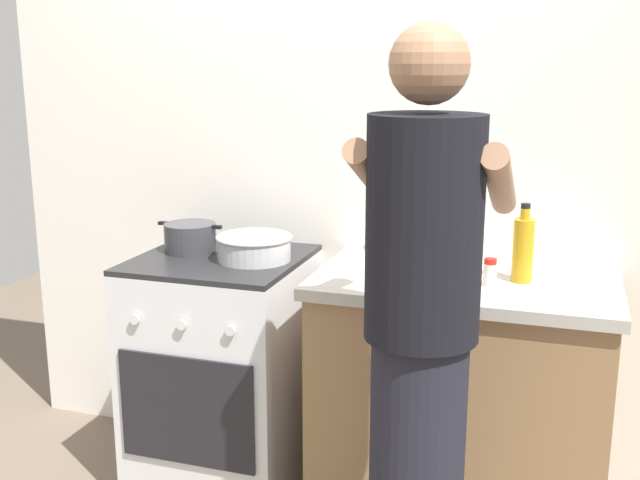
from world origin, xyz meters
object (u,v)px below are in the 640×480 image
object	(u,v)px
stove_range	(223,371)
person	(421,350)
pot	(190,238)
spice_bottle	(490,272)
mixing_bowl	(254,247)
utensil_crock	(404,233)
oil_bottle	(523,249)

from	to	relation	value
stove_range	person	xyz separation A→B (m)	(0.86, -0.59, 0.41)
pot	spice_bottle	world-z (taller)	pot
spice_bottle	person	xyz separation A→B (m)	(-0.12, -0.53, -0.08)
stove_range	spice_bottle	size ratio (longest dim) A/B	10.05
stove_range	person	bearing A→B (deg)	-34.45
spice_bottle	person	bearing A→B (deg)	-103.08
mixing_bowl	person	size ratio (longest dim) A/B	0.16
pot	mixing_bowl	bearing A→B (deg)	-8.49
utensil_crock	mixing_bowl	bearing A→B (deg)	-160.48
pot	mixing_bowl	distance (m)	0.28
spice_bottle	oil_bottle	xyz separation A→B (m)	(0.10, 0.08, 0.07)
mixing_bowl	spice_bottle	bearing A→B (deg)	-4.18
mixing_bowl	utensil_crock	size ratio (longest dim) A/B	0.85
spice_bottle	person	distance (m)	0.55
mixing_bowl	utensil_crock	distance (m)	0.55
stove_range	spice_bottle	xyz separation A→B (m)	(0.99, -0.06, 0.49)
stove_range	oil_bottle	distance (m)	1.22
oil_bottle	person	xyz separation A→B (m)	(-0.22, -0.61, -0.15)
pot	person	xyz separation A→B (m)	(1.00, -0.63, -0.09)
spice_bottle	oil_bottle	bearing A→B (deg)	39.18
utensil_crock	person	xyz separation A→B (m)	(0.21, -0.77, -0.14)
utensil_crock	spice_bottle	distance (m)	0.42
utensil_crock	person	size ratio (longest dim) A/B	0.19
utensil_crock	stove_range	bearing A→B (deg)	-164.48
utensil_crock	oil_bottle	xyz separation A→B (m)	(0.43, -0.17, 0.01)
pot	mixing_bowl	xyz separation A→B (m)	(0.28, -0.04, -0.00)
utensil_crock	spice_bottle	size ratio (longest dim) A/B	3.67
stove_range	person	distance (m)	1.12
person	stove_range	bearing A→B (deg)	145.55
mixing_bowl	person	world-z (taller)	person
spice_bottle	person	world-z (taller)	person
mixing_bowl	person	bearing A→B (deg)	-39.28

